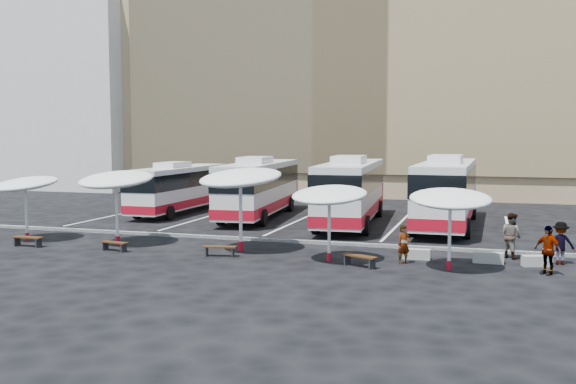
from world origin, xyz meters
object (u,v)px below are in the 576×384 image
(bus_2, at_px, (351,189))
(sunshade_2, at_px, (240,178))
(sunshade_0, at_px, (25,184))
(passenger_3, at_px, (560,243))
(bus_1, at_px, (259,186))
(wood_bench_3, at_px, (360,258))
(sunshade_4, at_px, (450,199))
(sunshade_3, at_px, (329,195))
(bus_0, at_px, (179,187))
(passenger_1, at_px, (512,236))
(conc_bench_1, at_px, (488,258))
(wood_bench_1, at_px, (114,244))
(conc_bench_0, at_px, (416,254))
(wood_bench_0, at_px, (28,239))
(passenger_2, at_px, (548,250))
(wood_bench_2, at_px, (220,249))
(passenger_0, at_px, (404,245))
(sunshade_1, at_px, (116,180))
(conc_bench_2, at_px, (537,261))
(bus_3, at_px, (447,190))

(bus_2, distance_m, sunshade_2, 10.55)
(sunshade_0, distance_m, passenger_3, 24.42)
(bus_1, bearing_deg, wood_bench_3, -61.44)
(bus_1, height_order, sunshade_0, bus_1)
(sunshade_4, bearing_deg, sunshade_3, 176.92)
(bus_0, relative_size, passenger_1, 5.62)
(conc_bench_1, bearing_deg, bus_1, 141.24)
(wood_bench_1, xyz_separation_m, conc_bench_0, (12.99, 2.08, -0.10))
(sunshade_4, bearing_deg, conc_bench_1, 52.06)
(sunshade_4, bearing_deg, wood_bench_0, -178.60)
(wood_bench_1, relative_size, wood_bench_3, 0.92)
(conc_bench_0, bearing_deg, passenger_2, -17.26)
(wood_bench_2, bearing_deg, conc_bench_1, 9.66)
(passenger_0, bearing_deg, passenger_1, -8.03)
(bus_0, distance_m, sunshade_3, 18.82)
(sunshade_1, height_order, conc_bench_0, sunshade_1)
(passenger_0, height_order, passenger_1, passenger_1)
(bus_0, xyz_separation_m, sunshade_4, (18.15, -13.44, 0.98))
(sunshade_0, bearing_deg, wood_bench_1, -13.24)
(wood_bench_3, height_order, passenger_2, passenger_2)
(sunshade_3, relative_size, wood_bench_2, 2.43)
(bus_2, xyz_separation_m, conc_bench_0, (4.77, -9.71, -1.82))
(sunshade_2, distance_m, wood_bench_2, 3.28)
(conc_bench_2, bearing_deg, bus_2, 133.96)
(bus_1, relative_size, wood_bench_2, 8.38)
(conc_bench_2, bearing_deg, sunshade_4, -151.70)
(conc_bench_1, height_order, passenger_1, passenger_1)
(bus_1, bearing_deg, wood_bench_2, -82.83)
(wood_bench_0, bearing_deg, passenger_1, 9.82)
(bus_0, xyz_separation_m, sunshade_2, (9.08, -11.99, 1.50))
(bus_0, relative_size, sunshade_0, 2.69)
(conc_bench_1, bearing_deg, bus_3, 102.51)
(wood_bench_0, distance_m, passenger_2, 22.37)
(wood_bench_1, xyz_separation_m, passenger_2, (17.90, 0.55, 0.59))
(bus_3, xyz_separation_m, sunshade_4, (0.85, -12.09, 0.64))
(conc_bench_1, bearing_deg, sunshade_3, -165.70)
(sunshade_0, xyz_separation_m, wood_bench_2, (10.72, -1.12, -2.42))
(bus_2, height_order, sunshade_4, bus_2)
(sunshade_1, height_order, passenger_0, sunshade_1)
(passenger_2, bearing_deg, bus_1, -179.78)
(passenger_0, bearing_deg, conc_bench_0, 31.78)
(passenger_2, bearing_deg, sunshade_2, -146.57)
(sunshade_4, distance_m, wood_bench_1, 14.60)
(sunshade_1, distance_m, sunshade_2, 6.16)
(wood_bench_0, bearing_deg, wood_bench_2, 2.68)
(passenger_1, bearing_deg, bus_3, -24.32)
(bus_3, xyz_separation_m, wood_bench_0, (-18.00, -12.55, -1.72))
(sunshade_2, height_order, wood_bench_2, sunshade_2)
(conc_bench_0, height_order, passenger_0, passenger_0)
(bus_1, height_order, sunshade_1, bus_1)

